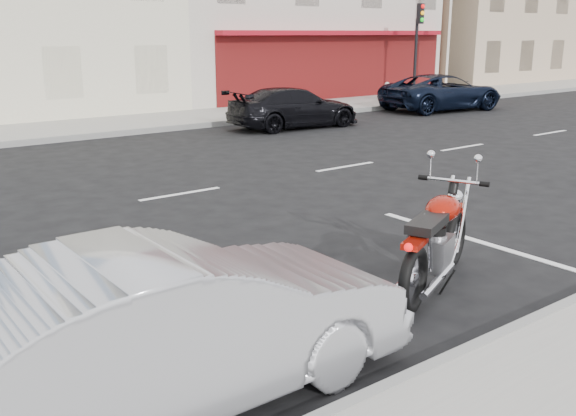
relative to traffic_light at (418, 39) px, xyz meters
The scene contains 7 objects.
ground 16.07m from the traffic_light, 148.32° to the right, with size 120.00×120.00×0.00m, color black.
traffic_light is the anchor object (origin of this frame).
fire_hydrant 2.53m from the traffic_light, behind, with size 0.20×0.20×0.72m.
motorcycle 20.05m from the traffic_light, 136.75° to the right, with size 2.16×1.12×1.16m.
sedan_silver 23.68m from the traffic_light, 142.62° to the right, with size 1.38×3.95×1.30m, color #9D9FA5.
suv_far 3.69m from the traffic_light, 119.98° to the right, with size 2.21×4.79×1.33m, color black.
car_far 9.45m from the traffic_light, 161.17° to the right, with size 1.71×4.20×1.22m, color black.
Camera 1 is at (-7.25, -10.08, 2.81)m, focal length 40.00 mm.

